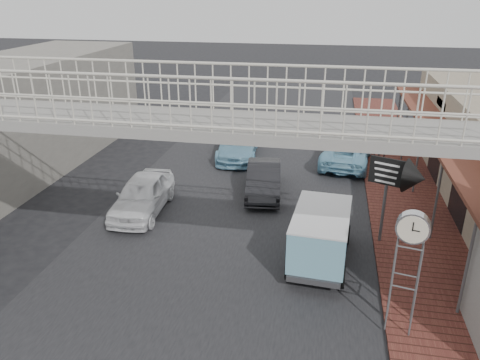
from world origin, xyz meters
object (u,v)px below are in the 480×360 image
at_px(street_clock, 412,233).
at_px(arrow_sign, 412,178).
at_px(motorcycle_far, 393,142).
at_px(angkot_van, 321,229).
at_px(motorcycle_near, 369,150).
at_px(angkot_far, 238,143).
at_px(white_hatchback, 142,195).
at_px(angkot_curb, 347,151).
at_px(dark_sedan, 264,179).

bearing_deg(street_clock, arrow_sign, 93.37).
distance_m(motorcycle_far, street_clock, 14.40).
height_order(motorcycle_far, street_clock, street_clock).
bearing_deg(street_clock, angkot_van, 137.80).
xyz_separation_m(motorcycle_near, street_clock, (0.00, -12.70, 2.22)).
distance_m(angkot_far, street_clock, 13.86).
height_order(white_hatchback, motorcycle_far, white_hatchback).
bearing_deg(motorcycle_near, angkot_curb, 138.02).
xyz_separation_m(angkot_curb, angkot_van, (-0.95, -9.16, 0.49)).
relative_size(angkot_curb, motorcycle_near, 2.96).
height_order(street_clock, arrow_sign, street_clock).
height_order(angkot_far, arrow_sign, arrow_sign).
distance_m(angkot_van, arrow_sign, 3.23).
relative_size(angkot_far, motorcycle_far, 2.91).
height_order(angkot_curb, motorcycle_near, angkot_curb).
distance_m(angkot_far, motorcycle_far, 8.08).
bearing_deg(angkot_van, motorcycle_far, 77.63).
xyz_separation_m(white_hatchback, street_clock, (8.82, -5.11, 2.03)).
height_order(angkot_curb, street_clock, street_clock).
xyz_separation_m(dark_sedan, motorcycle_near, (4.53, 5.05, -0.12)).
height_order(white_hatchback, street_clock, street_clock).
bearing_deg(angkot_van, arrow_sign, 29.39).
relative_size(dark_sedan, angkot_van, 1.03).
bearing_deg(dark_sedan, motorcycle_near, 41.46).
bearing_deg(angkot_van, motorcycle_near, 82.43).
distance_m(dark_sedan, motorcycle_far, 8.76).
bearing_deg(angkot_van, angkot_curb, 88.20).
xyz_separation_m(angkot_curb, arrow_sign, (1.68, -7.92, 1.89)).
bearing_deg(motorcycle_near, angkot_van, -177.79).
bearing_deg(dark_sedan, angkot_far, 107.19).
bearing_deg(arrow_sign, motorcycle_near, 116.31).
xyz_separation_m(white_hatchback, angkot_van, (6.77, -2.31, 0.44)).
relative_size(motorcycle_far, street_clock, 0.51).
relative_size(angkot_van, motorcycle_near, 2.37).
bearing_deg(white_hatchback, motorcycle_far, 39.03).
distance_m(motorcycle_near, arrow_sign, 8.92).
height_order(motorcycle_near, arrow_sign, arrow_sign).
height_order(white_hatchback, arrow_sign, arrow_sign).
bearing_deg(white_hatchback, dark_sedan, 27.97).
relative_size(dark_sedan, angkot_far, 0.83).
bearing_deg(angkot_far, dark_sedan, -72.07).
distance_m(angkot_curb, motorcycle_far, 3.28).
height_order(angkot_far, motorcycle_near, angkot_far).
height_order(angkot_van, motorcycle_far, angkot_van).
bearing_deg(motorcycle_near, street_clock, -166.08).
xyz_separation_m(angkot_curb, street_clock, (1.10, -11.96, 2.08)).
xyz_separation_m(white_hatchback, angkot_far, (2.34, 6.97, -0.02)).
distance_m(angkot_van, street_clock, 3.82).
distance_m(white_hatchback, arrow_sign, 9.64).
xyz_separation_m(angkot_far, motorcycle_far, (7.80, 2.09, -0.10)).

